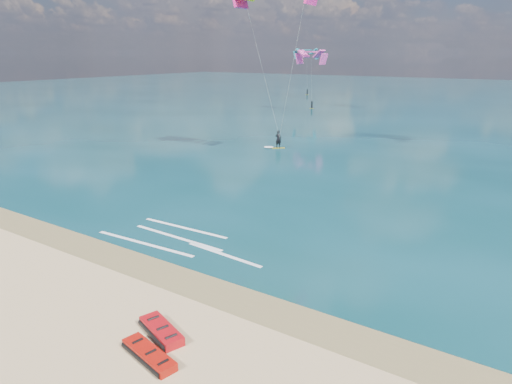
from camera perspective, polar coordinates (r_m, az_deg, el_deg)
ground at (r=55.45m, az=14.57°, el=5.52°), size 320.00×320.00×0.00m
wet_sand_strip at (r=24.91m, az=-15.00°, el=-8.51°), size 320.00×2.40×0.01m
sea at (r=117.40m, az=25.06°, el=10.29°), size 320.00×200.00×0.04m
packed_kite_left at (r=17.80m, az=-13.20°, el=-19.59°), size 2.93×1.60×0.38m
packed_kite_mid at (r=18.91m, az=-11.71°, el=-17.07°), size 2.81×1.96×0.42m
kitesurfer_main at (r=48.76m, az=2.58°, el=16.29°), size 9.26×6.88×18.69m
shoreline_foam at (r=27.14m, az=-9.62°, el=-5.90°), size 10.84×3.65×0.01m
distant_kites at (r=93.74m, az=21.47°, el=12.70°), size 74.08×32.44×11.66m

